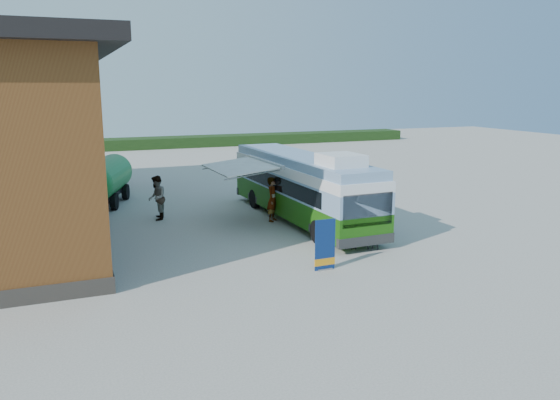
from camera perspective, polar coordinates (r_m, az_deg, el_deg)
name	(u,v)px	position (r m, az deg, el deg)	size (l,w,h in m)	color
ground	(317,266)	(18.27, 3.92, -6.92)	(100.00, 100.00, 0.00)	#BCB7AD
hedge	(226,140)	(56.04, -5.70, 6.23)	(40.00, 3.00, 1.00)	#264419
bus	(302,185)	(24.03, 2.31, 1.58)	(2.60, 10.95, 3.35)	#307012
awning	(244,168)	(23.42, -3.79, 3.38)	(2.55, 4.03, 0.50)	white
banner	(325,249)	(17.74, 4.72, -5.16)	(0.74, 0.19, 1.69)	navy
picnic_table	(360,233)	(20.53, 8.40, -3.42)	(1.50, 1.43, 0.68)	tan
person_a	(273,199)	(24.01, -0.78, 0.08)	(0.72, 0.47, 1.96)	#999999
person_b	(157,198)	(24.85, -12.76, 0.22)	(0.97, 0.75, 1.99)	#999999
slurry_tanker	(104,178)	(28.67, -17.87, 2.15)	(3.19, 6.03, 2.32)	#167D2F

